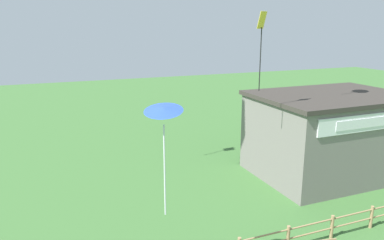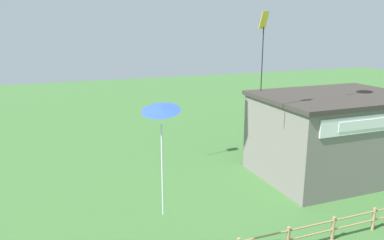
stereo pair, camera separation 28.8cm
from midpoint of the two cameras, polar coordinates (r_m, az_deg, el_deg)
name	(u,v)px [view 2 (the right image)]	position (r m, az deg, el deg)	size (l,w,h in m)	color
seaside_building	(333,135)	(23.94, 21.00, -2.14)	(8.92, 6.47, 4.93)	slate
kite_blue_delta	(161,113)	(10.79, -3.97, 1.07)	(1.58, 1.57, 3.49)	blue
kite_yellow_diamond	(263,38)	(18.18, 11.25, 12.16)	(0.60, 0.46, 3.70)	yellow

